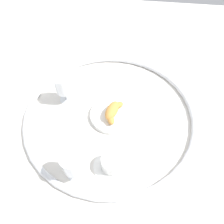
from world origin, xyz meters
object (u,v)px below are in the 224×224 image
Objects in this scene: juice_glass_left at (64,85)px; sugar_packet at (158,108)px; folded_napkin at (122,86)px; coffee_cup_near at (112,163)px; pastry_plate at (112,115)px; juice_glass_right at (73,163)px; croissant_large at (113,111)px.

juice_glass_left is 2.80× the size of sugar_packet.
juice_glass_left is 0.29m from folded_napkin.
coffee_cup_near is 0.34m from sugar_packet.
sugar_packet is at bearing 55.84° from folded_napkin.
pastry_plate is 1.75× the size of folded_napkin.
juice_glass_left reaches higher than folded_napkin.
juice_glass_left is 0.36m from juice_glass_right.
coffee_cup_near is (0.23, 0.03, 0.02)m from pastry_plate.
juice_glass_right is at bearing -12.29° from sugar_packet.
folded_napkin is at bearing 173.30° from croissant_large.
pastry_plate is at bearing 161.05° from juice_glass_right.
coffee_cup_near reaches higher than pastry_plate.
croissant_large is 1.20× the size of folded_napkin.
pastry_plate is 1.41× the size of coffee_cup_near.
coffee_cup_near is at bearing 109.69° from juice_glass_right.
pastry_plate is 0.24m from juice_glass_left.
folded_napkin is at bearing -95.85° from sugar_packet.
juice_glass_right is at bearing 20.50° from juice_glass_left.
folded_napkin is at bearing 115.67° from juice_glass_left.
coffee_cup_near is 0.15m from juice_glass_right.
folded_napkin is (-0.12, 0.24, -0.09)m from juice_glass_left.
juice_glass_right is at bearing -18.95° from pastry_plate.
croissant_large is 0.29m from juice_glass_right.
croissant_large is at bearing 74.68° from pastry_plate.
juice_glass_left is at bearing -107.40° from croissant_large.
folded_napkin is at bearing 165.53° from juice_glass_right.
folded_napkin is (-0.41, -0.00, -0.02)m from coffee_cup_near.
coffee_cup_near is at bearing 40.14° from juice_glass_left.
coffee_cup_near reaches higher than sugar_packet.
juice_glass_right is (0.27, -0.10, 0.05)m from croissant_large.
juice_glass_right reaches higher than croissant_large.
pastry_plate is 1.45× the size of croissant_large.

